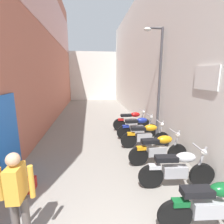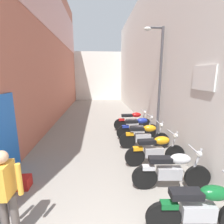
{
  "view_description": "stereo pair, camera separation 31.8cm",
  "coord_description": "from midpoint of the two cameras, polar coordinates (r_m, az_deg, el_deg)",
  "views": [
    {
      "loc": [
        -0.42,
        -1.01,
        2.65
      ],
      "look_at": [
        0.51,
        6.03,
        1.13
      ],
      "focal_mm": 27.09,
      "sensor_mm": 36.0,
      "label": 1
    },
    {
      "loc": [
        -0.1,
        -1.04,
        2.65
      ],
      "look_at": [
        0.51,
        6.03,
        1.13
      ],
      "focal_mm": 27.09,
      "sensor_mm": 36.0,
      "label": 2
    }
  ],
  "objects": [
    {
      "name": "motorcycle_second",
      "position": [
        4.46,
        19.24,
        -17.51
      ],
      "size": [
        1.85,
        0.58,
        1.04
      ],
      "color": "black",
      "rests_on": "ground"
    },
    {
      "name": "street_lamp",
      "position": [
        7.11,
        13.9,
        11.54
      ],
      "size": [
        0.79,
        0.18,
        4.47
      ],
      "color": "#47474C",
      "rests_on": "ground"
    },
    {
      "name": "building_far_end",
      "position": [
        20.19,
        -6.89,
        11.9
      ],
      "size": [
        8.09,
        2.0,
        5.24
      ],
      "primitive_type": "cube",
      "color": "silver",
      "rests_on": "ground"
    },
    {
      "name": "pedestrian_by_doorway",
      "position": [
        3.25,
        -32.0,
        -22.21
      ],
      "size": [
        0.52,
        0.35,
        1.57
      ],
      "color": "#564C47",
      "rests_on": "ground"
    },
    {
      "name": "motorcycle_sixth",
      "position": [
        8.42,
        5.58,
        -2.79
      ],
      "size": [
        1.85,
        0.58,
        1.04
      ],
      "color": "black",
      "rests_on": "ground"
    },
    {
      "name": "building_right",
      "position": [
        10.59,
        9.48,
        17.49
      ],
      "size": [
        0.45,
        18.17,
        7.36
      ],
      "color": "silver",
      "rests_on": "ground"
    },
    {
      "name": "ground_plane",
      "position": [
        8.53,
        -5.4,
        -6.08
      ],
      "size": [
        34.17,
        34.17,
        0.0
      ],
      "primitive_type": "plane",
      "color": "gray"
    },
    {
      "name": "motorcycle_fourth",
      "position": [
        6.43,
        9.92,
        -7.66
      ],
      "size": [
        1.85,
        0.58,
        1.04
      ],
      "color": "black",
      "rests_on": "ground"
    },
    {
      "name": "motorcycle_fifth",
      "position": [
        7.37,
        7.53,
        -5.0
      ],
      "size": [
        1.85,
        0.58,
        1.04
      ],
      "color": "black",
      "rests_on": "ground"
    },
    {
      "name": "motorcycle_nearest",
      "position": [
        3.64,
        28.26,
        -25.77
      ],
      "size": [
        1.85,
        0.58,
        1.04
      ],
      "color": "black",
      "rests_on": "ground"
    },
    {
      "name": "motorcycle_third",
      "position": [
        5.37,
        13.81,
        -11.9
      ],
      "size": [
        1.85,
        0.58,
        1.04
      ],
      "color": "black",
      "rests_on": "ground"
    },
    {
      "name": "plastic_crate",
      "position": [
        4.85,
        -29.06,
        -20.79
      ],
      "size": [
        0.44,
        0.32,
        0.28
      ],
      "primitive_type": "cube",
      "color": "red",
      "rests_on": "ground"
    },
    {
      "name": "building_left",
      "position": [
        10.54,
        -22.57,
        21.31
      ],
      "size": [
        0.45,
        18.17,
        8.91
      ],
      "color": "#B76651",
      "rests_on": "ground"
    }
  ]
}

